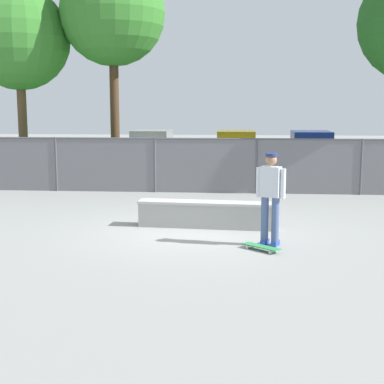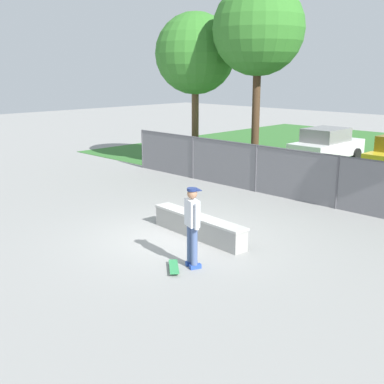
# 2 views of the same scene
# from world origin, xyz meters

# --- Properties ---
(ground_plane) EXTENTS (80.00, 80.00, 0.00)m
(ground_plane) POSITION_xyz_m (0.00, 0.00, 0.00)
(ground_plane) COLOR gray
(concrete_ledge) EXTENTS (3.23, 0.73, 0.60)m
(concrete_ledge) POSITION_xyz_m (0.36, 0.50, 0.30)
(concrete_ledge) COLOR #999993
(concrete_ledge) RESTS_ON ground
(skateboarder) EXTENTS (0.56, 0.39, 1.84)m
(skateboarder) POSITION_xyz_m (1.67, -1.06, 1.03)
(skateboarder) COLOR #2647A5
(skateboarder) RESTS_ON ground
(skateboard) EXTENTS (0.74, 0.67, 0.09)m
(skateboard) POSITION_xyz_m (1.49, -1.47, 0.07)
(skateboard) COLOR #2D8C4C
(skateboard) RESTS_ON ground
(chainlink_fence) EXTENTS (16.15, 0.07, 1.74)m
(chainlink_fence) POSITION_xyz_m (0.00, 5.56, 0.95)
(chainlink_fence) COLOR #4C4C51
(chainlink_fence) RESTS_ON ground
(tree_near_left) EXTENTS (3.57, 3.57, 6.84)m
(tree_near_left) POSITION_xyz_m (-6.67, 7.58, 5.03)
(tree_near_left) COLOR brown
(tree_near_left) RESTS_ON ground
(tree_near_right) EXTENTS (3.65, 3.65, 7.74)m
(tree_near_right) POSITION_xyz_m (-3.35, 7.75, 5.88)
(tree_near_right) COLOR #47301E
(tree_near_right) RESTS_ON ground
(car_white) EXTENTS (2.06, 4.22, 1.66)m
(car_white) POSITION_xyz_m (-2.78, 12.65, 0.84)
(car_white) COLOR silver
(car_white) RESTS_ON ground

